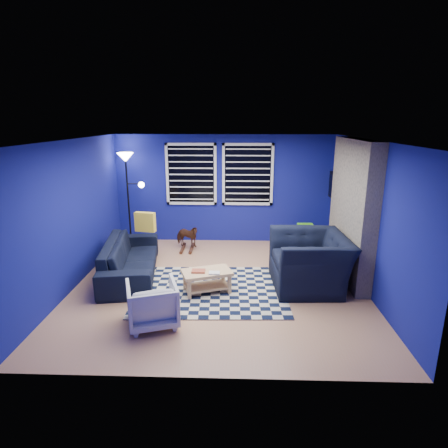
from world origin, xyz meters
name	(u,v)px	position (x,y,z in m)	size (l,w,h in m)	color
floor	(219,284)	(0.00, 0.00, 0.00)	(5.00, 5.00, 0.00)	tan
ceiling	(218,140)	(0.00, 0.00, 2.50)	(5.00, 5.00, 0.00)	white
wall_back	(224,189)	(0.00, 2.50, 1.25)	(5.00, 5.00, 0.00)	navy
wall_left	(72,215)	(-2.50, 0.00, 1.25)	(5.00, 5.00, 0.00)	navy
wall_right	(369,217)	(2.50, 0.00, 1.25)	(5.00, 5.00, 0.00)	navy
fireplace	(351,213)	(2.36, 0.50, 1.20)	(0.65, 2.00, 2.50)	gray
window_left	(191,174)	(-0.75, 2.46, 1.60)	(1.17, 0.06, 1.42)	black
window_right	(248,175)	(0.55, 2.46, 1.60)	(1.17, 0.06, 1.42)	black
tv	(336,187)	(2.45, 2.00, 1.40)	(0.07, 1.00, 0.58)	black
rug	(211,290)	(-0.12, -0.24, 0.01)	(2.50, 2.00, 0.02)	black
sofa	(131,258)	(-1.66, 0.36, 0.33)	(0.89, 2.27, 0.66)	black
armchair_big	(310,261)	(1.57, 0.01, 0.46)	(1.23, 1.41, 0.92)	black
armchair_bent	(152,304)	(-0.87, -1.36, 0.32)	(0.68, 0.70, 0.63)	gray
rocking_horse	(187,236)	(-0.80, 1.79, 0.32)	(0.59, 0.27, 0.50)	#452616
coffee_table	(207,277)	(-0.19, -0.32, 0.28)	(0.91, 0.70, 0.41)	tan
cabinet	(305,238)	(1.83, 1.92, 0.26)	(0.60, 0.40, 0.58)	tan
floor_lamp	(127,170)	(-2.13, 2.12, 1.73)	(0.58, 0.35, 2.12)	black
throw_pillow	(145,222)	(-1.51, 1.00, 0.86)	(0.41, 0.12, 0.39)	gold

